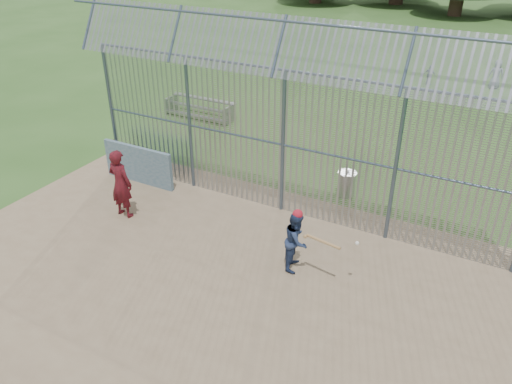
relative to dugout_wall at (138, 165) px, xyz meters
The scene contains 11 objects.
ground 5.47m from the dugout_wall, 32.23° to the right, with size 120.00×120.00×0.00m, color #2D511E.
dirt_infield 5.75m from the dugout_wall, 36.47° to the right, with size 14.00×10.00×0.02m, color #756047.
dugout_wall is the anchor object (origin of this frame).
batter 6.27m from the dugout_wall, 15.03° to the right, with size 0.71×0.55×1.46m, color navy.
onlooker 2.00m from the dugout_wall, 62.60° to the right, with size 0.71×0.47×1.96m, color maroon.
bg_kid_standing 18.04m from the dugout_wall, 61.24° to the left, with size 0.67×0.44×1.38m, color slate.
bg_kid_seated 15.96m from the dugout_wall, 68.73° to the left, with size 0.58×0.24×0.99m, color slate.
batting_gear 6.52m from the dugout_wall, 14.86° to the right, with size 1.58×0.37×0.58m.
trash_can 6.36m from the dugout_wall, 21.17° to the left, with size 0.56×0.56×0.82m.
bleacher 5.91m from the dugout_wall, 105.62° to the left, with size 3.00×0.95×0.72m.
backstop_fence 6.66m from the dugout_wall, ahead, with size 20.09×0.81×5.30m.
Camera 1 is at (5.15, -7.55, 7.31)m, focal length 35.00 mm.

